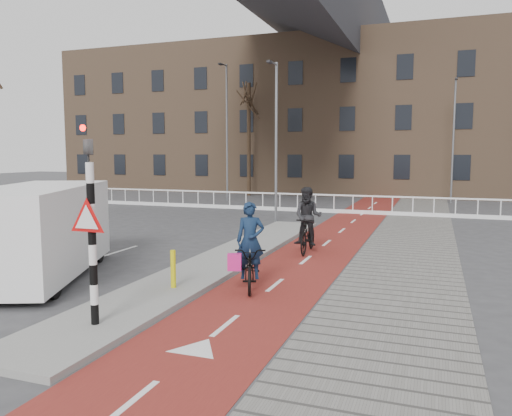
% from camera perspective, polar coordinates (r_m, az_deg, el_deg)
% --- Properties ---
extents(ground, '(120.00, 120.00, 0.00)m').
position_cam_1_polar(ground, '(10.90, -8.77, -10.61)').
color(ground, '#38383A').
rests_on(ground, ground).
extents(bike_lane, '(2.50, 60.00, 0.01)m').
position_cam_1_polar(bike_lane, '(19.72, 9.27, -2.99)').
color(bike_lane, maroon).
rests_on(bike_lane, ground).
extents(sidewalk, '(3.00, 60.00, 0.01)m').
position_cam_1_polar(sidewalk, '(19.41, 17.43, -3.35)').
color(sidewalk, slate).
rests_on(sidewalk, ground).
extents(curb_island, '(1.80, 16.00, 0.12)m').
position_cam_1_polar(curb_island, '(14.67, -3.67, -5.91)').
color(curb_island, gray).
rests_on(curb_island, ground).
extents(traffic_signal, '(0.80, 0.80, 3.68)m').
position_cam_1_polar(traffic_signal, '(9.16, -18.37, -1.35)').
color(traffic_signal, black).
rests_on(traffic_signal, curb_island).
extents(bollard, '(0.12, 0.12, 0.86)m').
position_cam_1_polar(bollard, '(11.52, -9.45, -6.88)').
color(bollard, yellow).
rests_on(bollard, curb_island).
extents(cyclist_near, '(1.32, 2.07, 2.03)m').
position_cam_1_polar(cyclist_near, '(11.66, -0.67, -5.93)').
color(cyclist_near, black).
rests_on(cyclist_near, bike_lane).
extents(cyclist_far, '(0.92, 1.98, 2.09)m').
position_cam_1_polar(cyclist_far, '(15.84, 5.95, -2.04)').
color(cyclist_far, black).
rests_on(cyclist_far, bike_lane).
extents(van, '(4.09, 5.84, 2.33)m').
position_cam_1_polar(van, '(13.68, -23.62, -2.35)').
color(van, white).
rests_on(van, ground).
extents(railing, '(28.00, 0.10, 0.99)m').
position_cam_1_polar(railing, '(28.15, -1.15, 0.47)').
color(railing, silver).
rests_on(railing, ground).
extents(townhouse_row, '(46.00, 10.00, 15.90)m').
position_cam_1_polar(townhouse_row, '(42.18, 8.96, 12.55)').
color(townhouse_row, '#7F6047').
rests_on(townhouse_row, ground).
extents(tree_mid, '(0.28, 0.28, 8.28)m').
position_cam_1_polar(tree_mid, '(37.30, -0.83, 7.80)').
color(tree_mid, black).
rests_on(tree_mid, ground).
extents(streetlight_near, '(0.12, 0.12, 7.23)m').
position_cam_1_polar(streetlight_near, '(23.04, 2.32, 7.42)').
color(streetlight_near, slate).
rests_on(streetlight_near, ground).
extents(streetlight_left, '(0.12, 0.12, 8.93)m').
position_cam_1_polar(streetlight_left, '(33.48, -3.34, 8.52)').
color(streetlight_left, slate).
rests_on(streetlight_left, ground).
extents(streetlight_right, '(0.12, 0.12, 7.79)m').
position_cam_1_polar(streetlight_right, '(34.12, 21.61, 7.09)').
color(streetlight_right, slate).
rests_on(streetlight_right, ground).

